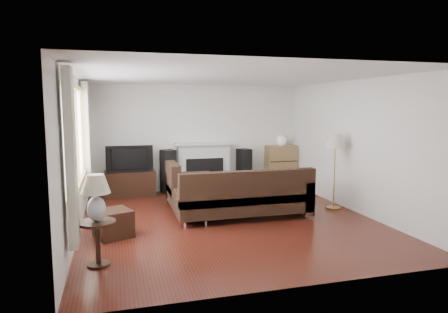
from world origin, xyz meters
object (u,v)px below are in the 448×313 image
object	(u,v)px
bookshelf	(281,166)
side_table	(98,243)
coffee_table	(232,189)
tv_stand	(130,183)
sectional_sofa	(242,194)
floor_lamp	(335,171)

from	to	relation	value
bookshelf	side_table	bearing A→B (deg)	-136.37
coffee_table	side_table	xyz separation A→B (m)	(-2.71, -3.18, 0.09)
tv_stand	bookshelf	size ratio (longest dim) A/B	1.08
sectional_sofa	tv_stand	bearing A→B (deg)	128.65
bookshelf	side_table	distance (m)	5.87
bookshelf	sectional_sofa	distance (m)	3.02
sectional_sofa	floor_lamp	xyz separation A→B (m)	(1.93, 0.12, 0.32)
tv_stand	floor_lamp	size ratio (longest dim) A/B	0.75
coffee_table	floor_lamp	world-z (taller)	floor_lamp
tv_stand	bookshelf	xyz separation A→B (m)	(3.69, 0.06, 0.24)
tv_stand	coffee_table	xyz separation A→B (m)	(2.16, -0.80, -0.08)
tv_stand	side_table	xyz separation A→B (m)	(-0.55, -3.98, 0.01)
tv_stand	sectional_sofa	size ratio (longest dim) A/B	0.43
sectional_sofa	coffee_table	world-z (taller)	sectional_sofa
sectional_sofa	floor_lamp	world-z (taller)	floor_lamp
coffee_table	floor_lamp	size ratio (longest dim) A/B	0.69
bookshelf	floor_lamp	distance (m)	2.32
bookshelf	coffee_table	size ratio (longest dim) A/B	1.00
floor_lamp	side_table	xyz separation A→B (m)	(-4.37, -1.74, -0.45)
floor_lamp	side_table	distance (m)	4.73
tv_stand	side_table	bearing A→B (deg)	-97.93
coffee_table	floor_lamp	xyz separation A→B (m)	(1.66, -1.44, 0.54)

